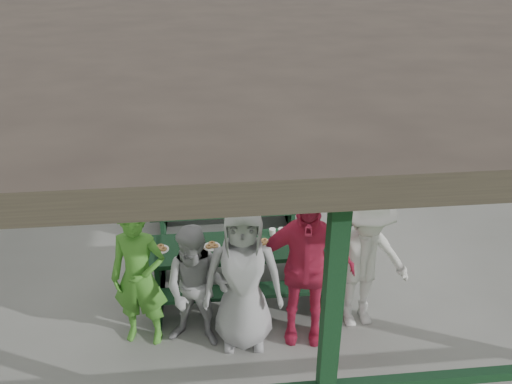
{
  "coord_description": "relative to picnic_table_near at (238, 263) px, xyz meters",
  "views": [
    {
      "loc": [
        -0.97,
        -7.17,
        4.78
      ],
      "look_at": [
        -0.26,
        -0.3,
        1.16
      ],
      "focal_mm": 38.0,
      "sensor_mm": 36.0,
      "label": 1
    }
  ],
  "objects": [
    {
      "name": "ground",
      "position": [
        0.59,
        1.2,
        -0.57
      ],
      "size": [
        90.0,
        90.0,
        0.0
      ],
      "primitive_type": "plane",
      "color": "#31561B",
      "rests_on": "ground"
    },
    {
      "name": "concrete_slab",
      "position": [
        0.59,
        1.2,
        -0.52
      ],
      "size": [
        10.0,
        8.0,
        0.1
      ],
      "primitive_type": "cube",
      "color": "slate",
      "rests_on": "ground"
    },
    {
      "name": "pavilion_structure",
      "position": [
        0.59,
        1.2,
        2.6
      ],
      "size": [
        10.6,
        8.6,
        3.24
      ],
      "color": "black",
      "rests_on": "concrete_slab"
    },
    {
      "name": "picnic_table_near",
      "position": [
        0.0,
        0.0,
        0.0
      ],
      "size": [
        2.45,
        1.39,
        0.75
      ],
      "color": "black",
      "rests_on": "concrete_slab"
    },
    {
      "name": "picnic_table_far",
      "position": [
        -0.06,
        2.0,
        -0.0
      ],
      "size": [
        2.42,
        1.39,
        0.75
      ],
      "color": "black",
      "rests_on": "concrete_slab"
    },
    {
      "name": "table_setting",
      "position": [
        0.08,
        0.04,
        0.31
      ],
      "size": [
        2.41,
        0.45,
        0.1
      ],
      "color": "white",
      "rests_on": "picnic_table_near"
    },
    {
      "name": "contestant_green",
      "position": [
        -1.2,
        -0.78,
        0.43
      ],
      "size": [
        0.73,
        0.55,
        1.81
      ],
      "primitive_type": "imported",
      "rotation": [
        0.0,
        0.0,
        -0.2
      ],
      "color": "#428729",
      "rests_on": "concrete_slab"
    },
    {
      "name": "contestant_grey_left",
      "position": [
        -0.54,
        -0.93,
        0.33
      ],
      "size": [
        0.92,
        0.8,
        1.6
      ],
      "primitive_type": "imported",
      "rotation": [
        0.0,
        0.0,
        -0.29
      ],
      "color": "gray",
      "rests_on": "concrete_slab"
    },
    {
      "name": "contestant_grey_mid",
      "position": [
        -0.01,
        -0.95,
        0.47
      ],
      "size": [
        0.96,
        0.67,
        1.89
      ],
      "primitive_type": "imported",
      "rotation": [
        0.0,
        0.0,
        -0.07
      ],
      "color": "gray",
      "rests_on": "concrete_slab"
    },
    {
      "name": "contestant_red",
      "position": [
        0.71,
        -0.92,
        0.52
      ],
      "size": [
        1.23,
        0.68,
        1.99
      ],
      "primitive_type": "imported",
      "rotation": [
        0.0,
        0.0,
        -0.17
      ],
      "color": "#BA2244",
      "rests_on": "concrete_slab"
    },
    {
      "name": "contestant_white_fedora",
      "position": [
        1.46,
        -0.76,
        0.45
      ],
      "size": [
        1.25,
        0.8,
        1.9
      ],
      "rotation": [
        0.0,
        0.0,
        0.1
      ],
      "color": "beige",
      "rests_on": "concrete_slab"
    },
    {
      "name": "spectator_lblue",
      "position": [
        0.07,
        2.86,
        0.29
      ],
      "size": [
        1.46,
        0.62,
        1.53
      ],
      "primitive_type": "imported",
      "rotation": [
        0.0,
        0.0,
        3.02
      ],
      "color": "#86B3CF",
      "rests_on": "concrete_slab"
    },
    {
      "name": "spectator_blue",
      "position": [
        -1.08,
        3.29,
        0.49
      ],
      "size": [
        0.73,
        0.51,
        1.92
      ],
      "primitive_type": "imported",
      "rotation": [
        0.0,
        0.0,
        3.21
      ],
      "color": "teal",
      "rests_on": "concrete_slab"
    },
    {
      "name": "spectator_grey",
      "position": [
        2.34,
        2.72,
        0.37
      ],
      "size": [
        1.0,
        0.9,
        1.68
      ],
      "primitive_type": "imported",
      "rotation": [
        0.0,
        0.0,
        3.54
      ],
      "color": "gray",
      "rests_on": "concrete_slab"
    },
    {
      "name": "pickup_truck",
      "position": [
        2.69,
        8.95,
        0.09
      ],
      "size": [
        4.96,
        2.63,
        1.33
      ],
      "primitive_type": "imported",
      "rotation": [
        0.0,
        0.0,
        1.66
      ],
      "color": "silver",
      "rests_on": "ground"
    },
    {
      "name": "farm_trailer",
      "position": [
        -0.72,
        8.05,
        0.13
      ],
      "size": [
        3.98,
        2.66,
        1.41
      ],
      "rotation": [
        0.0,
        0.0,
        0.4
      ],
      "color": "navy",
      "rests_on": "ground"
    }
  ]
}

